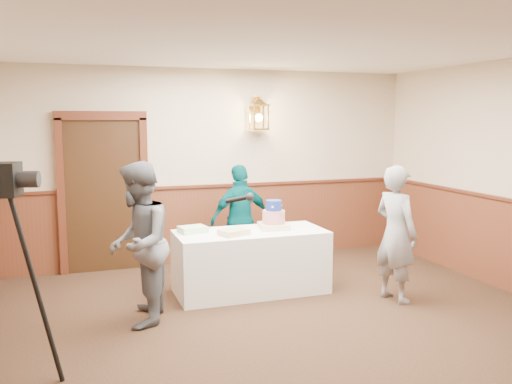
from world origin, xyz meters
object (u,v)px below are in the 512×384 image
sheet_cake_yellow (234,232)px  baker (396,234)px  tiered_cake (274,218)px  sheet_cake_green (193,229)px  assistant_p (241,219)px  display_table (251,262)px  interviewer (138,244)px

sheet_cake_yellow → baker: size_ratio=0.20×
tiered_cake → sheet_cake_green: 1.00m
assistant_p → baker: bearing=120.6°
display_table → baker: (1.48, -0.83, 0.41)m
sheet_cake_yellow → assistant_p: assistant_p is taller
tiered_cake → baker: (1.16, -0.87, -0.10)m
display_table → tiered_cake: 0.60m
display_table → interviewer: bearing=-156.6°
sheet_cake_yellow → baker: (1.73, -0.69, 0.00)m
display_table → assistant_p: assistant_p is taller
display_table → sheet_cake_yellow: (-0.25, -0.14, 0.41)m
baker → assistant_p: bearing=24.5°
sheet_cake_green → assistant_p: (0.81, 0.68, -0.04)m
display_table → sheet_cake_green: sheet_cake_green is taller
display_table → sheet_cake_yellow: bearing=-150.6°
sheet_cake_yellow → sheet_cake_green: (-0.42, 0.29, 0.00)m
display_table → interviewer: size_ratio=1.08×
baker → sheet_cake_yellow: bearing=53.7°
sheet_cake_green → baker: baker is taller
interviewer → baker: 2.88m
sheet_cake_yellow → sheet_cake_green: sheet_cake_green is taller
sheet_cake_yellow → interviewer: 1.24m
sheet_cake_green → assistant_p: assistant_p is taller
display_table → sheet_cake_green: size_ratio=5.78×
display_table → interviewer: 1.59m
interviewer → assistant_p: (1.53, 1.43, -0.09)m
sheet_cake_green → assistant_p: size_ratio=0.21×
sheet_cake_green → baker: bearing=-24.5°
sheet_cake_yellow → interviewer: (-1.15, -0.46, 0.05)m
baker → assistant_p: 2.13m
baker → assistant_p: size_ratio=1.06×
sheet_cake_green → assistant_p: bearing=39.9°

